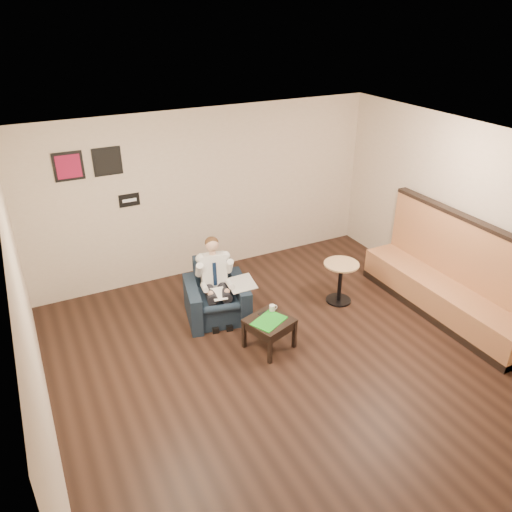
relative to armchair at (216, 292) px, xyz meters
name	(u,v)px	position (x,y,z in m)	size (l,w,h in m)	color
ground	(297,363)	(0.51, -1.47, -0.43)	(6.00, 6.00, 0.00)	black
wall_back	(207,193)	(0.51, 1.53, 0.97)	(6.00, 0.02, 2.80)	beige
wall_left	(31,339)	(-2.49, -1.47, 0.97)	(0.02, 6.00, 2.80)	beige
wall_right	(480,225)	(3.51, -1.47, 0.97)	(0.02, 6.00, 2.80)	beige
ceiling	(307,155)	(0.51, -1.47, 2.37)	(6.00, 6.00, 0.02)	white
seating_sign	(129,200)	(-0.79, 1.51, 1.07)	(0.32, 0.02, 0.20)	black
art_print_left	(68,166)	(-1.59, 1.51, 1.72)	(0.42, 0.03, 0.42)	maroon
art_print_right	(107,161)	(-1.04, 1.51, 1.72)	(0.42, 0.03, 0.42)	black
armchair	(216,292)	(0.00, 0.00, 0.00)	(0.88, 0.88, 0.85)	#14202E
seated_man	(217,287)	(-0.02, -0.11, 0.16)	(0.56, 0.84, 1.17)	silver
lap_papers	(219,294)	(-0.04, -0.20, 0.10)	(0.20, 0.28, 0.01)	white
newspaper	(241,283)	(0.33, -0.17, 0.15)	(0.37, 0.46, 0.01)	silver
side_table	(269,333)	(0.35, -1.00, -0.20)	(0.55, 0.55, 0.45)	black
green_folder	(269,321)	(0.33, -1.03, 0.03)	(0.45, 0.32, 0.01)	green
coffee_mug	(272,308)	(0.48, -0.83, 0.07)	(0.08, 0.08, 0.09)	white
smartphone	(264,313)	(0.35, -0.84, 0.02)	(0.14, 0.07, 0.01)	black
banquette	(448,270)	(3.10, -1.42, 0.31)	(0.69, 2.89, 1.48)	#AD6E43
cafe_table	(340,282)	(1.90, -0.46, -0.09)	(0.54, 0.54, 0.67)	tan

